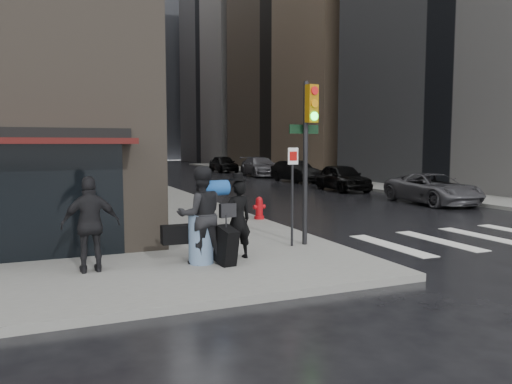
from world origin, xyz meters
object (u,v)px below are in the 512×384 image
(man_jeans, at_px, (200,215))
(parked_car_4, at_px, (224,164))
(parked_car_3, at_px, (260,167))
(man_overcoat, at_px, (236,223))
(parked_car_1, at_px, (342,177))
(man_greycoat, at_px, (91,224))
(fire_hydrant, at_px, (259,209))
(parked_car_2, at_px, (295,171))
(parked_car_0, at_px, (433,189))
(traffic_light, at_px, (307,140))

(man_jeans, bearing_deg, parked_car_4, -108.57)
(parked_car_3, bearing_deg, man_overcoat, -109.40)
(parked_car_1, distance_m, parked_car_3, 13.49)
(man_greycoat, distance_m, fire_hydrant, 7.53)
(parked_car_2, bearing_deg, man_greycoat, -129.63)
(man_jeans, height_order, man_greycoat, man_jeans)
(parked_car_2, xyz_separation_m, parked_car_4, (-0.54, 13.47, 0.05))
(parked_car_4, bearing_deg, parked_car_0, -87.42)
(man_jeans, xyz_separation_m, traffic_light, (2.88, 0.81, 1.53))
(parked_car_4, bearing_deg, traffic_light, -103.82)
(fire_hydrant, distance_m, parked_car_1, 12.43)
(parked_car_3, height_order, parked_car_4, parked_car_3)
(man_overcoat, height_order, parked_car_1, man_overcoat)
(man_greycoat, bearing_deg, parked_car_3, -119.29)
(man_jeans, bearing_deg, traffic_light, -163.16)
(traffic_light, height_order, parked_car_1, traffic_light)
(fire_hydrant, bearing_deg, traffic_light, -98.03)
(man_jeans, relative_size, parked_car_3, 0.37)
(traffic_light, height_order, parked_car_4, traffic_light)
(man_greycoat, distance_m, traffic_light, 5.30)
(traffic_light, distance_m, parked_car_1, 16.24)
(man_jeans, bearing_deg, man_overcoat, -179.44)
(parked_car_4, bearing_deg, parked_car_2, -85.79)
(parked_car_1, bearing_deg, parked_car_4, 95.35)
(fire_hydrant, height_order, parked_car_3, parked_car_3)
(fire_hydrant, bearing_deg, parked_car_3, 66.72)
(traffic_light, bearing_deg, fire_hydrant, 71.03)
(parked_car_1, height_order, parked_car_2, parked_car_1)
(man_jeans, distance_m, man_greycoat, 2.12)
(man_greycoat, xyz_separation_m, parked_car_1, (14.38, 13.80, -0.32))
(fire_hydrant, xyz_separation_m, parked_car_4, (8.78, 29.00, 0.30))
(parked_car_0, bearing_deg, fire_hydrant, -163.31)
(fire_hydrant, bearing_deg, parked_car_1, 45.10)
(parked_car_0, distance_m, parked_car_3, 20.20)
(traffic_light, relative_size, parked_car_3, 0.73)
(traffic_light, relative_size, parked_car_2, 0.89)
(parked_car_0, bearing_deg, man_greycoat, -150.47)
(parked_car_1, relative_size, parked_car_2, 0.99)
(fire_hydrant, relative_size, parked_car_0, 0.15)
(traffic_light, bearing_deg, man_overcoat, -169.88)
(man_greycoat, relative_size, parked_car_4, 0.40)
(parked_car_0, bearing_deg, parked_car_4, 94.51)
(man_overcoat, xyz_separation_m, parked_car_3, (12.31, 27.39, -0.14))
(fire_hydrant, relative_size, parked_car_1, 0.17)
(man_overcoat, distance_m, parked_car_2, 23.92)
(man_overcoat, distance_m, parked_car_0, 13.84)
(man_overcoat, bearing_deg, man_jeans, -10.23)
(man_greycoat, relative_size, parked_car_3, 0.34)
(man_overcoat, distance_m, parked_car_1, 18.06)
(parked_car_1, bearing_deg, man_overcoat, -124.16)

